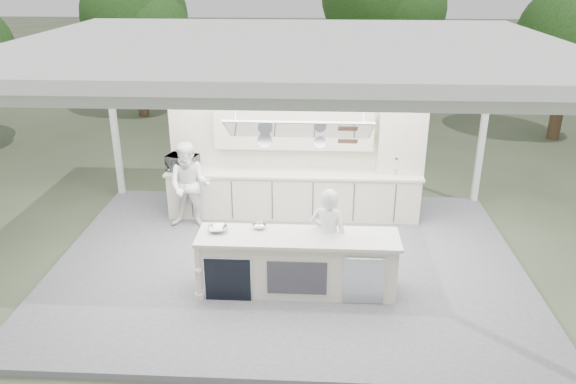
# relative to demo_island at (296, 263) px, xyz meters

# --- Properties ---
(ground) EXTENTS (90.00, 90.00, 0.00)m
(ground) POSITION_rel_demo_island_xyz_m (-0.18, 0.91, -0.60)
(ground) COLOR #505B3E
(ground) RESTS_ON ground
(stage_deck) EXTENTS (8.00, 6.00, 0.12)m
(stage_deck) POSITION_rel_demo_island_xyz_m (-0.18, 0.91, -0.54)
(stage_deck) COLOR slate
(stage_deck) RESTS_ON ground
(tent) EXTENTS (8.20, 6.20, 3.86)m
(tent) POSITION_rel_demo_island_xyz_m (-0.18, 0.90, 3.11)
(tent) COLOR white
(tent) RESTS_ON ground
(demo_island) EXTENTS (3.10, 0.79, 0.95)m
(demo_island) POSITION_rel_demo_island_xyz_m (0.00, 0.00, 0.00)
(demo_island) COLOR white
(demo_island) RESTS_ON stage_deck
(back_counter) EXTENTS (5.08, 0.72, 0.95)m
(back_counter) POSITION_rel_demo_island_xyz_m (-0.18, 2.81, 0.00)
(back_counter) COLOR white
(back_counter) RESTS_ON stage_deck
(back_wall_unit) EXTENTS (5.05, 0.48, 2.25)m
(back_wall_unit) POSITION_rel_demo_island_xyz_m (0.27, 3.03, 0.98)
(back_wall_unit) COLOR white
(back_wall_unit) RESTS_ON stage_deck
(tree_cluster) EXTENTS (19.55, 9.40, 5.85)m
(tree_cluster) POSITION_rel_demo_island_xyz_m (-0.34, 10.68, 2.69)
(tree_cluster) COLOR #443722
(tree_cluster) RESTS_ON ground
(head_chef) EXTENTS (0.70, 0.57, 1.65)m
(head_chef) POSITION_rel_demo_island_xyz_m (0.49, 0.21, 0.35)
(head_chef) COLOR silver
(head_chef) RESTS_ON stage_deck
(sous_chef) EXTENTS (0.86, 0.69, 1.70)m
(sous_chef) POSITION_rel_demo_island_xyz_m (-2.14, 2.20, 0.38)
(sous_chef) COLOR white
(sous_chef) RESTS_ON stage_deck
(toaster_oven) EXTENTS (0.67, 0.53, 0.33)m
(toaster_oven) POSITION_rel_demo_island_xyz_m (-2.38, 2.74, 0.64)
(toaster_oven) COLOR #B3B7BB
(toaster_oven) RESTS_ON back_counter
(bowl_large) EXTENTS (0.36, 0.36, 0.07)m
(bowl_large) POSITION_rel_demo_island_xyz_m (-1.23, 0.10, 0.51)
(bowl_large) COLOR #B6B9BE
(bowl_large) RESTS_ON demo_island
(bowl_small) EXTENTS (0.24, 0.24, 0.07)m
(bowl_small) POSITION_rel_demo_island_xyz_m (-0.59, 0.24, 0.51)
(bowl_small) COLOR silver
(bowl_small) RESTS_ON demo_island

